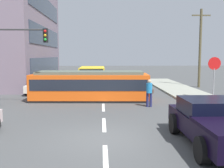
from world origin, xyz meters
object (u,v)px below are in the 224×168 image
parked_sedan_mid (41,85)px  stop_sign (214,71)px  streetcar_tram (90,85)px  pickup_truck_parked (215,123)px  utility_pole_mid (200,47)px  pedestrian_crossing (149,91)px  city_bus (92,75)px  traffic_light_mast (18,50)px

parked_sedan_mid → stop_sign: stop_sign is taller
streetcar_tram → pickup_truck_parked: bearing=-63.7°
streetcar_tram → parked_sedan_mid: bearing=136.9°
parked_sedan_mid → pickup_truck_parked: bearing=-56.5°
utility_pole_mid → streetcar_tram: bearing=-145.3°
streetcar_tram → pedestrian_crossing: 4.46m
stop_sign → city_bus: bearing=121.8°
stop_sign → pedestrian_crossing: bearing=175.9°
city_bus → parked_sedan_mid: size_ratio=1.14×
streetcar_tram → city_bus: streetcar_tram is taller
city_bus → pickup_truck_parked: bearing=-75.7°
streetcar_tram → traffic_light_mast: bearing=-156.9°
streetcar_tram → utility_pole_mid: (10.33, 7.16, 2.88)m
parked_sedan_mid → pedestrian_crossing: bearing=-39.2°
streetcar_tram → utility_pole_mid: bearing=34.7°
pedestrian_crossing → stop_sign: stop_sign is taller
streetcar_tram → pedestrian_crossing: size_ratio=4.84×
pedestrian_crossing → utility_pole_mid: utility_pole_mid is taller
city_bus → parked_sedan_mid: bearing=-125.9°
parked_sedan_mid → stop_sign: (11.75, -6.74, 1.57)m
streetcar_tram → parked_sedan_mid: 5.82m
parked_sedan_mid → traffic_light_mast: traffic_light_mast is taller
parked_sedan_mid → traffic_light_mast: 6.45m
pickup_truck_parked → traffic_light_mast: traffic_light_mast is taller
pickup_truck_parked → parked_sedan_mid: size_ratio=1.12×
city_bus → pedestrian_crossing: size_ratio=3.07×
streetcar_tram → stop_sign: 8.10m
traffic_light_mast → city_bus: bearing=70.1°
streetcar_tram → stop_sign: stop_sign is taller
city_bus → parked_sedan_mid: city_bus is taller
pedestrian_crossing → stop_sign: 4.04m
pedestrian_crossing → traffic_light_mast: traffic_light_mast is taller
stop_sign → utility_pole_mid: (2.82, 9.94, 1.74)m
streetcar_tram → pickup_truck_parked: (4.70, -9.52, -0.25)m
streetcar_tram → parked_sedan_mid: size_ratio=1.80×
pickup_truck_parked → traffic_light_mast: bearing=139.5°
pedestrian_crossing → parked_sedan_mid: size_ratio=0.37×
pedestrian_crossing → parked_sedan_mid: (-7.92, 6.47, -0.32)m
streetcar_tram → traffic_light_mast: 5.25m
pedestrian_crossing → parked_sedan_mid: 10.23m
stop_sign → parked_sedan_mid: bearing=150.2°
city_bus → pedestrian_crossing: (3.84, -12.09, -0.13)m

